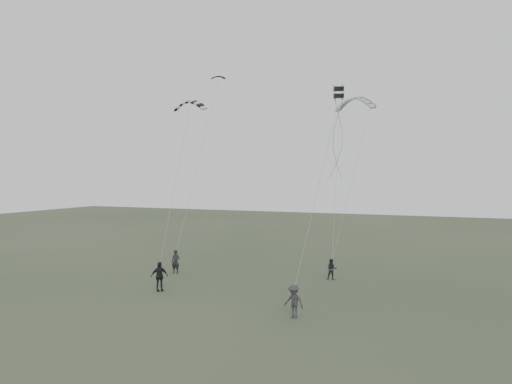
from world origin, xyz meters
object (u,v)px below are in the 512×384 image
at_px(flyer_center, 159,276).
at_px(kite_box, 339,92).
at_px(kite_striped, 190,102).
at_px(flyer_left, 176,262).
at_px(flyer_right, 332,269).
at_px(kite_dark_small, 218,76).
at_px(flyer_far, 294,301).
at_px(kite_pale_large, 355,99).

distance_m(flyer_center, kite_box, 16.80).
relative_size(flyer_center, kite_striped, 0.75).
distance_m(flyer_left, kite_striped, 12.62).
height_order(flyer_right, kite_dark_small, kite_dark_small).
bearing_deg(flyer_center, flyer_left, 62.25).
xyz_separation_m(flyer_left, kite_box, (13.67, -2.84, 12.01)).
bearing_deg(flyer_right, flyer_far, -100.97).
xyz_separation_m(flyer_left, flyer_center, (2.18, -5.54, 0.06)).
relative_size(flyer_left, kite_striped, 0.70).
bearing_deg(kite_striped, flyer_far, -38.77).
bearing_deg(flyer_far, flyer_right, 106.77).
bearing_deg(flyer_left, kite_box, -18.97).
distance_m(kite_pale_large, kite_box, 13.44).
distance_m(flyer_center, kite_pale_large, 23.08).
bearing_deg(kite_pale_large, kite_box, -65.06).
relative_size(flyer_far, kite_dark_small, 1.34).
distance_m(flyer_far, kite_dark_small, 26.14).
relative_size(flyer_far, kite_pale_large, 0.49).
distance_m(flyer_left, kite_box, 18.42).
relative_size(flyer_far, kite_box, 2.63).
relative_size(flyer_left, flyer_right, 1.20).
height_order(kite_striped, kite_box, kite_striped).
bearing_deg(flyer_far, kite_dark_small, 142.35).
relative_size(flyer_left, flyer_far, 1.02).
relative_size(flyer_right, flyer_far, 0.85).
bearing_deg(flyer_far, kite_striped, 157.27).
height_order(flyer_center, flyer_far, flyer_center).
distance_m(flyer_right, kite_box, 13.38).
height_order(flyer_center, kite_pale_large, kite_pale_large).
relative_size(flyer_right, kite_pale_large, 0.42).
xyz_separation_m(flyer_left, flyer_far, (12.49, -8.03, -0.02)).
bearing_deg(flyer_right, flyer_left, 177.78).
distance_m(flyer_right, kite_striped, 16.84).
bearing_deg(kite_dark_small, flyer_center, -94.81).
bearing_deg(kite_striped, flyer_center, -82.03).
bearing_deg(kite_pale_large, flyer_right, -72.43).
bearing_deg(flyer_center, kite_box, -35.95).
xyz_separation_m(kite_dark_small, kite_box, (14.02, -10.97, -4.02)).
relative_size(flyer_left, kite_dark_small, 1.37).
height_order(flyer_left, kite_box, kite_box).
bearing_deg(kite_striped, kite_box, -16.71).
relative_size(flyer_right, kite_box, 2.25).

